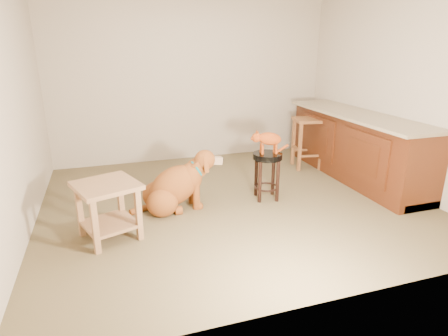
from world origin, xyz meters
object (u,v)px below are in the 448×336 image
object	(u,v)px
padded_stool	(267,167)
tabby_kitten	(267,140)
wood_stool	(307,142)
side_table	(108,202)
golden_retriever	(175,187)

from	to	relation	value
padded_stool	tabby_kitten	world-z (taller)	tabby_kitten
wood_stool	tabby_kitten	xyz separation A→B (m)	(-1.12, -0.95, 0.36)
wood_stool	tabby_kitten	world-z (taller)	tabby_kitten
side_table	padded_stool	bearing A→B (deg)	13.10
padded_stool	wood_stool	size ratio (longest dim) A/B	0.76
padded_stool	tabby_kitten	distance (m)	0.34
wood_stool	tabby_kitten	bearing A→B (deg)	-139.48
padded_stool	wood_stool	bearing A→B (deg)	40.90
golden_retriever	side_table	bearing A→B (deg)	-150.50
padded_stool	wood_stool	xyz separation A→B (m)	(1.10, 0.96, -0.02)
wood_stool	tabby_kitten	distance (m)	1.51
padded_stool	tabby_kitten	xyz separation A→B (m)	(-0.01, 0.00, 0.34)
wood_stool	golden_retriever	size ratio (longest dim) A/B	0.67
wood_stool	side_table	world-z (taller)	wood_stool
tabby_kitten	padded_stool	bearing A→B (deg)	-5.72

